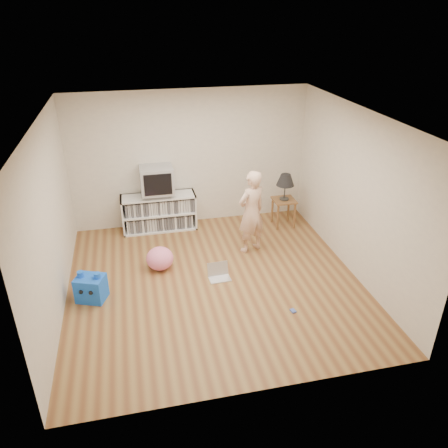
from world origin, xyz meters
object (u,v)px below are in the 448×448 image
object	(u,v)px
media_unit	(159,212)
person	(251,212)
side_table	(284,206)
plush_blue	(91,288)
dvd_deck	(158,194)
table_lamp	(285,180)
plush_pink	(160,259)
laptop	(219,274)
crt_tv	(157,180)

from	to	relation	value
media_unit	person	bearing A→B (deg)	-38.70
side_table	plush_blue	xyz separation A→B (m)	(-3.58, -1.70, -0.22)
dvd_deck	side_table	world-z (taller)	dvd_deck
table_lamp	plush_pink	bearing A→B (deg)	-156.85
dvd_deck	side_table	xyz separation A→B (m)	(2.39, -0.37, -0.32)
dvd_deck	plush_pink	size ratio (longest dim) A/B	1.01
dvd_deck	table_lamp	bearing A→B (deg)	-8.81
table_lamp	plush_pink	distance (m)	2.84
dvd_deck	person	bearing A→B (deg)	-38.33
media_unit	side_table	xyz separation A→B (m)	(2.39, -0.39, 0.07)
person	laptop	bearing A→B (deg)	21.40
person	table_lamp	bearing A→B (deg)	-161.42
table_lamp	laptop	world-z (taller)	table_lamp
person	media_unit	bearing A→B (deg)	-62.30
media_unit	laptop	distance (m)	2.09
crt_tv	plush_pink	bearing A→B (deg)	-95.09
dvd_deck	laptop	world-z (taller)	dvd_deck
side_table	laptop	xyz separation A→B (m)	(-1.63, -1.54, -0.35)
side_table	laptop	bearing A→B (deg)	-136.52
crt_tv	plush_blue	world-z (taller)	crt_tv
laptop	plush_blue	xyz separation A→B (m)	(-1.95, -0.16, 0.14)
side_table	table_lamp	bearing A→B (deg)	180.00
table_lamp	plush_pink	xyz separation A→B (m)	(-2.52, -1.08, -0.75)
table_lamp	laptop	xyz separation A→B (m)	(-1.63, -1.54, -0.88)
plush_blue	side_table	bearing A→B (deg)	46.58
side_table	plush_blue	distance (m)	3.97
plush_blue	plush_pink	distance (m)	1.23
crt_tv	person	size ratio (longest dim) A/B	0.40
laptop	plush_blue	distance (m)	1.96
crt_tv	person	xyz separation A→B (m)	(1.49, -1.18, -0.27)
laptop	plush_pink	bearing A→B (deg)	149.42
side_table	person	xyz separation A→B (m)	(-0.89, -0.81, 0.33)
plush_blue	person	bearing A→B (deg)	39.50
side_table	plush_pink	distance (m)	2.74
media_unit	crt_tv	world-z (taller)	crt_tv
media_unit	dvd_deck	world-z (taller)	dvd_deck
laptop	plush_blue	world-z (taller)	plush_blue
crt_tv	side_table	xyz separation A→B (m)	(2.39, -0.37, -0.60)
media_unit	side_table	bearing A→B (deg)	-9.18
table_lamp	laptop	distance (m)	2.41
plush_blue	plush_pink	xyz separation A→B (m)	(1.06, 0.62, -0.01)
dvd_deck	side_table	size ratio (longest dim) A/B	0.82
dvd_deck	plush_pink	world-z (taller)	dvd_deck
dvd_deck	plush_pink	bearing A→B (deg)	-95.07
media_unit	person	xyz separation A→B (m)	(1.49, -1.20, 0.40)
media_unit	plush_pink	distance (m)	1.48
plush_blue	plush_pink	bearing A→B (deg)	51.57
media_unit	plush_pink	bearing A→B (deg)	-95.02
table_lamp	plush_blue	distance (m)	4.03
plush_blue	plush_pink	world-z (taller)	plush_blue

